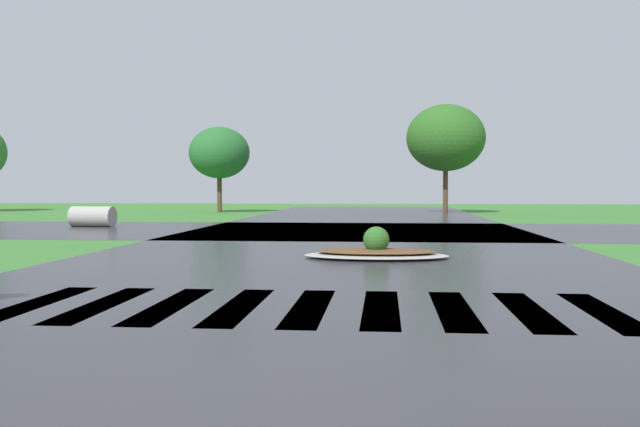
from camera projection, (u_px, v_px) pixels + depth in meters
name	position (u px, v px, depth m)	size (l,w,h in m)	color
asphalt_roadway	(336.00, 264.00, 14.06)	(11.63, 80.00, 0.01)	#2B2B30
asphalt_cross_road	(357.00, 230.00, 24.99)	(90.00, 10.46, 0.01)	#2B2B30
crosswalk_stripes	(310.00, 307.00, 9.08)	(7.65, 2.94, 0.01)	white
median_island	(376.00, 252.00, 15.32)	(3.09, 1.67, 0.68)	#9E9B93
drainage_pipe_stack	(93.00, 216.00, 27.39)	(1.74, 0.96, 0.78)	#9E9B93
background_treeline	(332.00, 149.00, 42.17)	(47.66, 6.01, 6.23)	#4C3823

